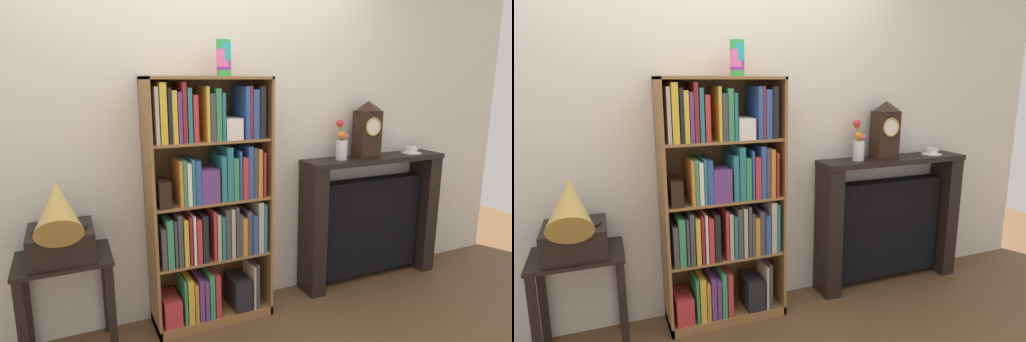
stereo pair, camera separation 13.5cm
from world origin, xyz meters
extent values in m
cube|color=brown|center=(0.00, 0.00, -0.01)|extent=(8.15, 6.40, 0.02)
cube|color=silver|center=(0.23, 0.27, 1.30)|extent=(5.15, 0.08, 2.60)
cube|color=olive|center=(-0.39, 0.08, 0.81)|extent=(0.02, 0.31, 1.63)
cube|color=olive|center=(0.39, 0.08, 0.81)|extent=(0.02, 0.31, 1.63)
cube|color=brown|center=(0.00, 0.23, 0.81)|extent=(0.79, 0.01, 1.63)
cube|color=olive|center=(0.00, 0.08, 1.62)|extent=(0.79, 0.31, 0.02)
cube|color=olive|center=(0.00, 0.08, 0.03)|extent=(0.79, 0.31, 0.06)
cube|color=#C63338|center=(-0.30, 0.05, 0.15)|extent=(0.11, 0.23, 0.18)
cube|color=#388E56|center=(-0.22, 0.04, 0.21)|extent=(0.02, 0.21, 0.30)
cube|color=gold|center=(-0.18, 0.05, 0.21)|extent=(0.04, 0.24, 0.30)
cube|color=orange|center=(-0.15, 0.05, 0.19)|extent=(0.02, 0.23, 0.26)
cube|color=#663884|center=(-0.11, 0.06, 0.20)|extent=(0.03, 0.26, 0.29)
cube|color=#663884|center=(-0.08, 0.05, 0.20)|extent=(0.03, 0.24, 0.27)
cube|color=#388E56|center=(-0.04, 0.06, 0.21)|extent=(0.03, 0.27, 0.31)
cube|color=#C63338|center=(0.00, 0.05, 0.21)|extent=(0.03, 0.25, 0.30)
cube|color=black|center=(0.18, 0.05, 0.17)|extent=(0.12, 0.23, 0.22)
cube|color=#B2A893|center=(0.26, 0.04, 0.21)|extent=(0.02, 0.21, 0.31)
cube|color=#424247|center=(0.29, 0.04, 0.22)|extent=(0.02, 0.21, 0.32)
cube|color=olive|center=(0.00, 0.08, 0.46)|extent=(0.75, 0.29, 0.02)
cube|color=#424247|center=(-0.34, 0.06, 0.60)|extent=(0.03, 0.25, 0.26)
cube|color=#388E56|center=(-0.30, 0.06, 0.62)|extent=(0.04, 0.27, 0.31)
cube|color=#424247|center=(-0.26, 0.06, 0.62)|extent=(0.02, 0.26, 0.30)
cube|color=#424247|center=(-0.24, 0.03, 0.63)|extent=(0.03, 0.21, 0.33)
cube|color=gold|center=(-0.20, 0.05, 0.62)|extent=(0.03, 0.24, 0.30)
cube|color=maroon|center=(-0.17, 0.05, 0.62)|extent=(0.02, 0.25, 0.31)
cube|color=white|center=(-0.15, 0.04, 0.62)|extent=(0.02, 0.21, 0.32)
cube|color=#C63338|center=(-0.12, 0.04, 0.61)|extent=(0.03, 0.21, 0.29)
cube|color=black|center=(-0.08, 0.06, 0.62)|extent=(0.04, 0.25, 0.31)
cube|color=#C63338|center=(-0.01, 0.06, 0.63)|extent=(0.02, 0.26, 0.33)
cube|color=#B2A893|center=(0.01, 0.06, 0.62)|extent=(0.02, 0.25, 0.30)
cube|color=teal|center=(0.04, 0.04, 0.61)|extent=(0.02, 0.21, 0.29)
cube|color=#424247|center=(0.07, 0.05, 0.63)|extent=(0.03, 0.24, 0.33)
cube|color=#B2A893|center=(0.11, 0.05, 0.63)|extent=(0.03, 0.23, 0.33)
cube|color=#424247|center=(0.14, 0.04, 0.64)|extent=(0.02, 0.23, 0.34)
cube|color=#424247|center=(0.16, 0.05, 0.61)|extent=(0.02, 0.23, 0.29)
cube|color=orange|center=(0.19, 0.04, 0.60)|extent=(0.03, 0.22, 0.26)
cube|color=#424247|center=(0.23, 0.05, 0.61)|extent=(0.03, 0.24, 0.30)
cube|color=#2D519E|center=(0.27, 0.06, 0.60)|extent=(0.03, 0.25, 0.27)
cube|color=#B2A893|center=(0.31, 0.05, 0.64)|extent=(0.04, 0.24, 0.35)
cube|color=teal|center=(0.34, 0.04, 0.63)|extent=(0.02, 0.21, 0.33)
cube|color=olive|center=(0.00, 0.08, 0.84)|extent=(0.75, 0.29, 0.02)
cube|color=black|center=(-0.32, 0.02, 0.94)|extent=(0.07, 0.18, 0.16)
cube|color=orange|center=(-0.22, 0.04, 0.99)|extent=(0.02, 0.21, 0.28)
cube|color=#388E56|center=(-0.19, 0.05, 1.00)|extent=(0.02, 0.23, 0.28)
cube|color=white|center=(-0.17, 0.05, 0.99)|extent=(0.03, 0.24, 0.27)
cube|color=teal|center=(-0.14, 0.05, 1.00)|extent=(0.02, 0.23, 0.28)
cube|color=#2D519E|center=(-0.11, 0.06, 0.99)|extent=(0.03, 0.26, 0.27)
cube|color=#663884|center=(-0.03, 0.02, 0.96)|extent=(0.12, 0.18, 0.21)
cube|color=teal|center=(0.05, 0.06, 1.00)|extent=(0.03, 0.25, 0.29)
cube|color=teal|center=(0.10, 0.05, 1.03)|extent=(0.04, 0.24, 0.34)
cube|color=#388E56|center=(0.13, 0.04, 0.99)|extent=(0.03, 0.22, 0.27)
cube|color=#2D519E|center=(0.17, 0.06, 1.01)|extent=(0.02, 0.25, 0.32)
cube|color=#C63338|center=(0.20, 0.03, 0.99)|extent=(0.04, 0.20, 0.27)
cube|color=#2D519E|center=(0.24, 0.05, 1.02)|extent=(0.03, 0.24, 0.34)
cube|color=#424247|center=(0.27, 0.06, 1.02)|extent=(0.03, 0.26, 0.33)
cube|color=orange|center=(0.30, 0.04, 1.01)|extent=(0.03, 0.22, 0.32)
cube|color=maroon|center=(0.33, 0.04, 1.00)|extent=(0.02, 0.21, 0.30)
cube|color=olive|center=(0.00, 0.08, 1.23)|extent=(0.75, 0.29, 0.02)
cube|color=#B2A893|center=(-0.34, 0.05, 1.41)|extent=(0.02, 0.25, 0.33)
cube|color=gold|center=(-0.31, 0.05, 1.42)|extent=(0.04, 0.25, 0.35)
cube|color=black|center=(-0.27, 0.04, 1.40)|extent=(0.02, 0.21, 0.32)
cube|color=gold|center=(-0.24, 0.04, 1.40)|extent=(0.03, 0.23, 0.31)
cube|color=#663884|center=(-0.21, 0.04, 1.39)|extent=(0.02, 0.23, 0.30)
cube|color=maroon|center=(-0.18, 0.06, 1.42)|extent=(0.02, 0.25, 0.35)
cube|color=teal|center=(-0.15, 0.04, 1.40)|extent=(0.02, 0.22, 0.32)
cube|color=#C63338|center=(-0.12, 0.03, 1.38)|extent=(0.03, 0.21, 0.28)
cube|color=gold|center=(-0.04, 0.06, 1.41)|extent=(0.02, 0.25, 0.33)
cube|color=#424247|center=(-0.01, 0.06, 1.39)|extent=(0.03, 0.26, 0.29)
cube|color=#388E56|center=(0.03, 0.04, 1.40)|extent=(0.03, 0.23, 0.32)
cube|color=teal|center=(0.06, 0.05, 1.39)|extent=(0.02, 0.23, 0.29)
cube|color=white|center=(0.13, 0.03, 1.31)|extent=(0.11, 0.21, 0.13)
cube|color=#2D519E|center=(0.22, 0.06, 1.41)|extent=(0.03, 0.25, 0.33)
cube|color=maroon|center=(0.24, 0.05, 1.41)|extent=(0.02, 0.24, 0.33)
cube|color=#2D519E|center=(0.27, 0.04, 1.40)|extent=(0.04, 0.22, 0.31)
cube|color=black|center=(0.32, 0.06, 1.41)|extent=(0.04, 0.25, 0.33)
cylinder|color=green|center=(0.11, 0.08, 1.68)|extent=(0.09, 0.09, 0.11)
cylinder|color=red|center=(0.11, 0.08, 1.70)|extent=(0.09, 0.09, 0.11)
cylinder|color=purple|center=(0.11, 0.08, 1.72)|extent=(0.09, 0.09, 0.11)
cylinder|color=pink|center=(0.11, 0.08, 1.74)|extent=(0.09, 0.09, 0.11)
cylinder|color=yellow|center=(0.11, 0.08, 1.76)|extent=(0.09, 0.09, 0.11)
cylinder|color=#28B2B7|center=(0.11, 0.07, 1.78)|extent=(0.09, 0.09, 0.11)
cylinder|color=green|center=(0.11, 0.08, 1.80)|extent=(0.09, 0.09, 0.11)
cube|color=black|center=(-0.90, 0.03, 0.61)|extent=(0.52, 0.40, 0.02)
cube|color=black|center=(-1.12, -0.14, 0.30)|extent=(0.04, 0.04, 0.60)
cube|color=black|center=(-0.67, -0.14, 0.30)|extent=(0.04, 0.04, 0.60)
cube|color=black|center=(-1.12, 0.20, 0.30)|extent=(0.04, 0.04, 0.60)
cube|color=black|center=(-0.67, 0.20, 0.30)|extent=(0.04, 0.04, 0.60)
cube|color=black|center=(-0.90, 0.03, 0.71)|extent=(0.34, 0.36, 0.17)
cylinder|color=black|center=(-0.90, 0.03, 0.80)|extent=(0.29, 0.29, 0.01)
cylinder|color=#B79347|center=(-0.90, -0.02, 0.82)|extent=(0.03, 0.03, 0.06)
cone|color=#B79347|center=(-0.90, -0.11, 0.96)|extent=(0.24, 0.43, 0.40)
cube|color=black|center=(1.37, 0.10, 1.00)|extent=(1.22, 0.25, 0.04)
cube|color=black|center=(0.81, 0.10, 0.49)|extent=(0.12, 0.23, 0.98)
cube|color=black|center=(1.92, 0.10, 0.49)|extent=(0.12, 0.23, 0.98)
cube|color=black|center=(1.37, 0.14, 0.44)|extent=(0.94, 0.13, 0.79)
cube|color=black|center=(1.28, 0.10, 1.20)|extent=(0.18, 0.13, 0.36)
pyramid|color=black|center=(1.28, 0.10, 1.42)|extent=(0.18, 0.13, 0.07)
cylinder|color=silver|center=(1.28, 0.03, 1.27)|extent=(0.13, 0.01, 0.13)
torus|color=#B79347|center=(1.28, 0.03, 1.27)|extent=(0.14, 0.01, 0.14)
cylinder|color=silver|center=(1.05, 0.10, 1.10)|extent=(0.09, 0.09, 0.15)
cylinder|color=#4C753D|center=(1.05, 0.10, 1.12)|extent=(0.03, 0.01, 0.17)
sphere|color=orange|center=(1.03, 0.09, 1.21)|extent=(0.05, 0.05, 0.05)
cylinder|color=#4C753D|center=(1.08, 0.11, 1.12)|extent=(0.04, 0.01, 0.16)
sphere|color=#B24CB7|center=(1.10, 0.11, 1.20)|extent=(0.04, 0.04, 0.04)
cylinder|color=#4C753D|center=(1.06, 0.13, 1.16)|extent=(0.02, 0.05, 0.24)
sphere|color=yellow|center=(1.07, 0.16, 1.27)|extent=(0.05, 0.05, 0.05)
cylinder|color=#4C753D|center=(1.07, 0.12, 1.12)|extent=(0.02, 0.02, 0.16)
sphere|color=orange|center=(1.08, 0.13, 1.20)|extent=(0.06, 0.06, 0.06)
cylinder|color=#4C753D|center=(1.05, 0.12, 1.17)|extent=(0.03, 0.02, 0.26)
sphere|color=red|center=(1.04, 0.12, 1.30)|extent=(0.06, 0.06, 0.06)
cylinder|color=white|center=(1.74, 0.10, 1.03)|extent=(0.16, 0.16, 0.01)
cylinder|color=white|center=(1.74, 0.10, 1.05)|extent=(0.09, 0.09, 0.05)
torus|color=white|center=(1.80, 0.10, 1.05)|extent=(0.04, 0.01, 0.04)
camera|label=1|loc=(-0.83, -2.48, 1.61)|focal=29.79mm
camera|label=2|loc=(-0.71, -2.53, 1.61)|focal=29.79mm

